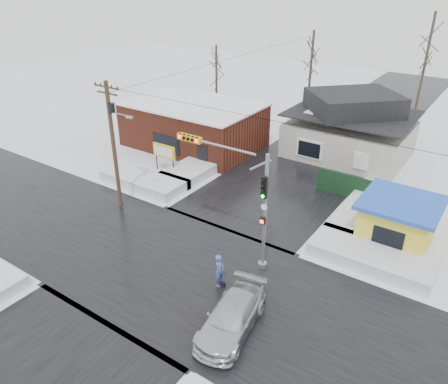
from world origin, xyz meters
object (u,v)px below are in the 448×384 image
Objects in this scene: kiosk at (398,221)px; pedestrian at (220,271)px; car at (232,317)px; marquee_sign at (164,152)px; utility_pole at (114,139)px; traffic_signal at (240,190)px.

pedestrian is at bearing -124.40° from kiosk.
kiosk is 0.90× the size of car.
car is at bearing -39.03° from marquee_sign.
kiosk is 2.41× the size of pedestrian.
car is at bearing -22.80° from utility_pole.
traffic_signal reaches higher than pedestrian.
kiosk is (18.50, 0.50, -0.46)m from marquee_sign.
utility_pole reaches higher than pedestrian.
traffic_signal is 2.75× the size of marquee_sign.
traffic_signal is at bearing -29.72° from marquee_sign.
utility_pole is 14.90m from car.
traffic_signal reaches higher than car.
marquee_sign is 0.50× the size of car.
marquee_sign is 18.32m from car.
marquee_sign is 0.55× the size of kiosk.
marquee_sign is 1.34× the size of pedestrian.
car is at bearing -60.96° from traffic_signal.
traffic_signal is 6.85m from car.
kiosk is at bearing 20.44° from utility_pole.
utility_pole is (-10.36, 0.53, 0.57)m from traffic_signal.
utility_pole is 4.71× the size of pedestrian.
traffic_signal is at bearing -135.16° from kiosk.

